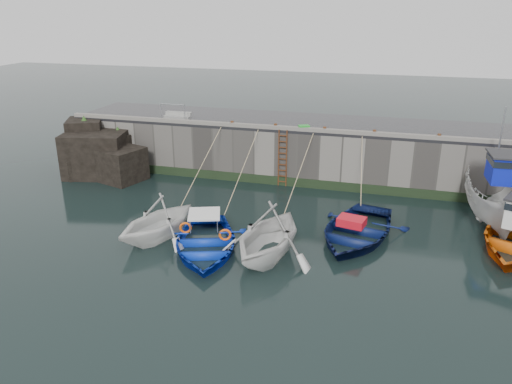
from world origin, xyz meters
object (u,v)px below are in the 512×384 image
(bollard_c, at_px, (325,129))
(bollard_d, at_px, (374,132))
(ladder, at_px, (282,159))
(boat_near_blacktrim, at_px, (268,256))
(boat_near_white, at_px, (159,237))
(bollard_b, at_px, (275,126))
(bollard_e, at_px, (439,137))
(boat_near_navy, at_px, (356,237))
(fish_crate, at_px, (304,128))
(boat_far_white, at_px, (497,200))
(boat_near_blue, at_px, (205,249))
(bollard_a, at_px, (232,123))

(bollard_c, bearing_deg, bollard_d, 0.00)
(ladder, distance_m, boat_near_blacktrim, 8.59)
(boat_near_white, relative_size, bollard_c, 15.30)
(bollard_b, xyz_separation_m, bollard_e, (8.50, 0.00, 0.00))
(boat_near_navy, xyz_separation_m, fish_crate, (-3.50, 5.99, 3.30))
(boat_near_navy, xyz_separation_m, boat_far_white, (6.09, 3.45, 1.07))
(ladder, xyz_separation_m, bollard_e, (8.00, 0.34, 1.71))
(boat_near_white, bearing_deg, bollard_d, 63.85)
(bollard_b, bearing_deg, boat_near_white, -111.38)
(ladder, height_order, bollard_e, bollard_e)
(bollard_d, bearing_deg, boat_near_blue, -125.06)
(boat_near_navy, bearing_deg, boat_near_blacktrim, -127.93)
(bollard_a, distance_m, bollard_d, 7.80)
(boat_far_white, distance_m, bollard_b, 11.65)
(boat_near_white, xyz_separation_m, bollard_a, (0.74, 8.28, 3.30))
(bollard_d, bearing_deg, boat_near_navy, -92.22)
(boat_near_white, height_order, fish_crate, fish_crate)
(boat_near_blacktrim, relative_size, fish_crate, 8.46)
(boat_far_white, bearing_deg, boat_near_blacktrim, -149.44)
(bollard_b, bearing_deg, boat_near_navy, -49.50)
(boat_near_blacktrim, relative_size, boat_far_white, 0.73)
(ladder, height_order, boat_near_white, ladder)
(boat_near_navy, bearing_deg, bollard_c, 123.91)
(ladder, xyz_separation_m, boat_near_navy, (4.57, -5.60, -1.59))
(bollard_a, bearing_deg, boat_near_navy, -38.10)
(boat_near_white, xyz_separation_m, boat_near_blacktrim, (5.04, -0.39, 0.00))
(boat_far_white, distance_m, bollard_a, 14.06)
(fish_crate, xyz_separation_m, bollard_a, (-4.07, -0.05, 0.00))
(ladder, xyz_separation_m, bollard_d, (4.80, 0.34, 1.71))
(boat_near_blacktrim, relative_size, bollard_a, 17.32)
(boat_near_blue, relative_size, boat_near_blacktrim, 1.11)
(boat_near_navy, bearing_deg, boat_near_white, -152.11)
(boat_near_blue, bearing_deg, bollard_e, 24.22)
(boat_far_white, relative_size, bollard_a, 23.80)
(bollard_d, relative_size, bollard_e, 1.00)
(bollard_e, bearing_deg, boat_near_blacktrim, -127.69)
(bollard_a, distance_m, bollard_c, 5.20)
(bollard_a, xyz_separation_m, bollard_c, (5.20, 0.00, 0.00))
(ladder, relative_size, boat_near_blue, 0.60)
(boat_near_white, xyz_separation_m, bollard_d, (8.54, 8.28, 3.30))
(boat_near_white, height_order, bollard_a, bollard_a)
(boat_far_white, xyz_separation_m, bollard_b, (-11.16, 2.49, 2.23))
(bollard_a, bearing_deg, boat_near_blacktrim, -63.63)
(fish_crate, bearing_deg, bollard_a, 155.77)
(boat_near_blacktrim, xyz_separation_m, bollard_e, (6.70, 8.67, 3.30))
(bollard_b, xyz_separation_m, bollard_c, (2.70, 0.00, 0.00))
(ladder, height_order, fish_crate, fish_crate)
(ladder, xyz_separation_m, fish_crate, (1.07, 0.39, 1.71))
(bollard_b, distance_m, bollard_d, 5.30)
(boat_near_blacktrim, distance_m, bollard_d, 9.92)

